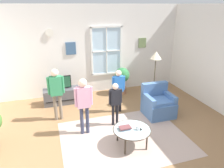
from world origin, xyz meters
The scene contains 16 objects.
ground_plane centered at (0.00, 0.00, -0.01)m, with size 6.90×6.02×0.02m, color olive.
back_wall centered at (0.01, 2.77, 1.47)m, with size 6.30×0.17×2.94m.
area_rug centered at (0.12, -0.25, 0.00)m, with size 2.87×2.22×0.01m, color tan.
tv_stand centered at (-1.09, 2.08, 0.24)m, with size 1.10×0.45×0.48m.
television centered at (-1.09, 2.08, 0.70)m, with size 0.62×0.08×0.42m.
armchair centered at (1.40, 0.52, 0.33)m, with size 0.76×0.74×0.87m.
coffee_table centered at (0.18, -0.55, 0.39)m, with size 0.83×0.83×0.41m.
book_stack centered at (0.03, -0.50, 0.44)m, with size 0.25×0.16×0.06m.
cup centered at (0.30, -0.61, 0.46)m, with size 0.07×0.07×0.09m, color white.
remote_near_books centered at (0.33, -0.58, 0.42)m, with size 0.04×0.14×0.02m, color black.
person_blue_shirt centered at (0.40, 1.02, 0.79)m, with size 0.38×0.17×1.25m.
person_pink_shirt centered at (-0.71, 0.22, 0.87)m, with size 0.42×0.19×1.39m.
person_green_shirt centered at (-1.27, 1.08, 0.89)m, with size 0.43×0.19×1.42m.
person_black_shirt centered at (0.10, 0.37, 0.71)m, with size 0.34×0.16×1.14m.
potted_plant_by_window centered at (0.97, 2.25, 0.59)m, with size 0.50×0.50×0.92m.
floor_lamp centered at (1.58, 1.15, 1.39)m, with size 0.32×0.32×1.67m.
Camera 1 is at (-1.40, -4.12, 2.93)m, focal length 33.77 mm.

